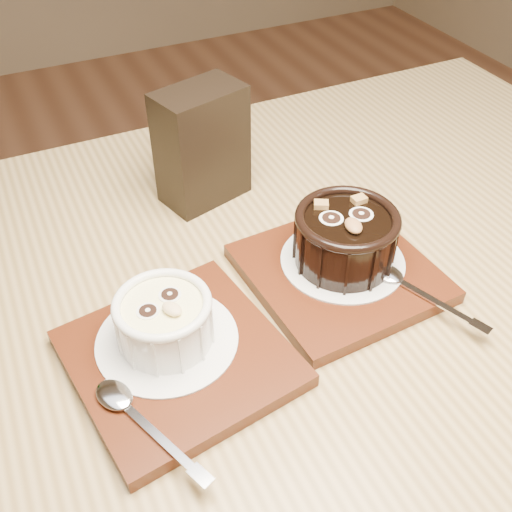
{
  "coord_description": "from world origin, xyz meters",
  "views": [
    {
      "loc": [
        -0.23,
        -0.34,
        1.18
      ],
      "look_at": [
        -0.04,
        0.03,
        0.81
      ],
      "focal_mm": 42.0,
      "sensor_mm": 36.0,
      "label": 1
    }
  ],
  "objects_px": {
    "ramekin_white": "(164,319)",
    "ramekin_dark": "(346,236)",
    "table": "(251,371)",
    "tray_left": "(179,358)",
    "tray_right": "(339,273)",
    "condiment_stand": "(202,146)"
  },
  "relations": [
    {
      "from": "ramekin_white",
      "to": "ramekin_dark",
      "type": "xyz_separation_m",
      "value": [
        0.2,
        0.02,
        0.01
      ]
    },
    {
      "from": "table",
      "to": "tray_left",
      "type": "relative_size",
      "value": 6.67
    },
    {
      "from": "tray_right",
      "to": "condiment_stand",
      "type": "bearing_deg",
      "value": 109.43
    },
    {
      "from": "table",
      "to": "ramekin_dark",
      "type": "relative_size",
      "value": 11.35
    },
    {
      "from": "tray_left",
      "to": "ramekin_white",
      "type": "height_order",
      "value": "ramekin_white"
    },
    {
      "from": "table",
      "to": "tray_left",
      "type": "distance_m",
      "value": 0.13
    },
    {
      "from": "tray_right",
      "to": "condiment_stand",
      "type": "distance_m",
      "value": 0.22
    },
    {
      "from": "condiment_stand",
      "to": "tray_left",
      "type": "bearing_deg",
      "value": -116.91
    },
    {
      "from": "table",
      "to": "tray_right",
      "type": "distance_m",
      "value": 0.14
    },
    {
      "from": "table",
      "to": "ramekin_white",
      "type": "xyz_separation_m",
      "value": [
        -0.09,
        -0.01,
        0.13
      ]
    },
    {
      "from": "ramekin_dark",
      "to": "condiment_stand",
      "type": "bearing_deg",
      "value": 125.32
    },
    {
      "from": "table",
      "to": "tray_right",
      "type": "bearing_deg",
      "value": 3.38
    },
    {
      "from": "table",
      "to": "ramekin_dark",
      "type": "xyz_separation_m",
      "value": [
        0.11,
        0.01,
        0.14
      ]
    },
    {
      "from": "table",
      "to": "condiment_stand",
      "type": "xyz_separation_m",
      "value": [
        0.04,
        0.21,
        0.16
      ]
    },
    {
      "from": "ramekin_white",
      "to": "ramekin_dark",
      "type": "distance_m",
      "value": 0.2
    },
    {
      "from": "tray_right",
      "to": "ramekin_dark",
      "type": "height_order",
      "value": "ramekin_dark"
    },
    {
      "from": "table",
      "to": "ramekin_white",
      "type": "distance_m",
      "value": 0.16
    },
    {
      "from": "tray_left",
      "to": "condiment_stand",
      "type": "height_order",
      "value": "condiment_stand"
    },
    {
      "from": "ramekin_white",
      "to": "condiment_stand",
      "type": "bearing_deg",
      "value": 35.82
    },
    {
      "from": "tray_right",
      "to": "ramekin_dark",
      "type": "xyz_separation_m",
      "value": [
        0.01,
        0.01,
        0.04
      ]
    },
    {
      "from": "tray_left",
      "to": "ramekin_white",
      "type": "distance_m",
      "value": 0.04
    },
    {
      "from": "ramekin_white",
      "to": "ramekin_dark",
      "type": "relative_size",
      "value": 0.82
    }
  ]
}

